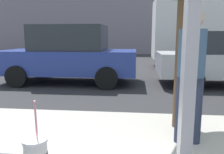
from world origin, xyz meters
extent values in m
plane|color=#2D2D30|center=(0.00, 8.00, 0.00)|extent=(60.00, 60.00, 0.00)
cube|color=gray|center=(0.00, 19.91, 3.21)|extent=(28.00, 1.20, 6.42)
cylinder|color=black|center=(-0.59, -0.11, 1.05)|extent=(0.08, 0.08, 0.01)
cylinder|color=white|center=(-0.59, -0.11, 1.06)|extent=(0.09, 0.09, 0.01)
cylinder|color=pink|center=(-0.58, -0.11, 1.12)|extent=(0.02, 0.04, 0.20)
cube|color=#283D93|center=(-2.34, 6.29, 0.68)|extent=(4.26, 1.85, 0.72)
cube|color=#282D33|center=(-2.29, 6.29, 1.43)|extent=(2.22, 1.63, 0.77)
cylinder|color=black|center=(-1.02, 7.22, 0.32)|extent=(0.64, 0.18, 0.64)
cylinder|color=black|center=(-1.02, 5.37, 0.32)|extent=(0.64, 0.18, 0.64)
cylinder|color=black|center=(-3.66, 7.22, 0.32)|extent=(0.64, 0.18, 0.64)
cylinder|color=black|center=(-3.66, 5.37, 0.32)|extent=(0.64, 0.18, 0.64)
cylinder|color=black|center=(1.32, 7.20, 0.32)|extent=(0.64, 0.18, 0.64)
cylinder|color=black|center=(1.32, 5.39, 0.32)|extent=(0.64, 0.18, 0.64)
cube|color=silver|center=(3.13, 10.37, 1.80)|extent=(5.06, 2.20, 2.71)
cylinder|color=black|center=(2.22, 11.47, 0.45)|extent=(0.90, 0.24, 0.90)
cylinder|color=black|center=(2.22, 9.27, 0.45)|extent=(0.90, 0.24, 0.90)
cylinder|color=#2B334A|center=(0.35, 1.92, 0.56)|extent=(0.14, 0.14, 0.84)
cylinder|color=#2B334A|center=(0.53, 1.92, 0.56)|extent=(0.14, 0.14, 0.84)
cylinder|color=#3A5573|center=(0.44, 1.92, 1.26)|extent=(0.32, 0.32, 0.56)
sphere|color=tan|center=(0.44, 1.92, 1.66)|extent=(0.22, 0.22, 0.22)
cylinder|color=brown|center=(0.47, 2.44, 1.31)|extent=(0.26, 0.26, 2.33)
camera|label=1|loc=(-0.22, -0.88, 1.44)|focal=36.77mm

